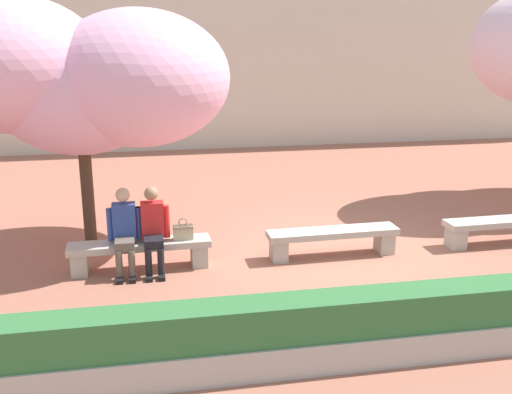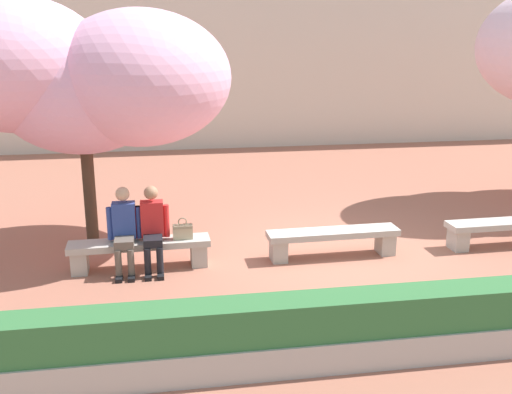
{
  "view_description": "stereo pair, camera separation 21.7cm",
  "coord_description": "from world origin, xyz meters",
  "views": [
    {
      "loc": [
        -2.91,
        -8.69,
        3.53
      ],
      "look_at": [
        -1.22,
        0.2,
        1.0
      ],
      "focal_mm": 42.0,
      "sensor_mm": 36.0,
      "label": 1
    },
    {
      "loc": [
        -2.7,
        -8.72,
        3.53
      ],
      "look_at": [
        -1.22,
        0.2,
        1.0
      ],
      "focal_mm": 42.0,
      "sensor_mm": 36.0,
      "label": 2
    }
  ],
  "objects": [
    {
      "name": "ground_plane",
      "position": [
        0.0,
        0.0,
        0.0
      ],
      "size": [
        100.0,
        100.0,
        0.0
      ],
      "primitive_type": "plane",
      "color": "#9E604C"
    },
    {
      "name": "building_facade",
      "position": [
        0.0,
        11.41,
        3.66
      ],
      "size": [
        28.0,
        4.0,
        7.33
      ],
      "primitive_type": "cube",
      "color": "beige",
      "rests_on": "ground"
    },
    {
      "name": "stone_bench_west_end",
      "position": [
        -3.05,
        0.0,
        0.31
      ],
      "size": [
        2.14,
        0.46,
        0.45
      ],
      "color": "#ADA89E",
      "rests_on": "ground"
    },
    {
      "name": "stone_bench_near_west",
      "position": [
        0.0,
        0.0,
        0.31
      ],
      "size": [
        2.14,
        0.46,
        0.45
      ],
      "color": "#ADA89E",
      "rests_on": "ground"
    },
    {
      "name": "stone_bench_center",
      "position": [
        3.05,
        0.0,
        0.31
      ],
      "size": [
        2.14,
        0.46,
        0.45
      ],
      "color": "#ADA89E",
      "rests_on": "ground"
    },
    {
      "name": "person_seated_left",
      "position": [
        -3.26,
        -0.05,
        0.7
      ],
      "size": [
        0.51,
        0.68,
        1.29
      ],
      "color": "black",
      "rests_on": "ground"
    },
    {
      "name": "person_seated_right",
      "position": [
        -2.84,
        -0.05,
        0.7
      ],
      "size": [
        0.51,
        0.68,
        1.29
      ],
      "color": "black",
      "rests_on": "ground"
    },
    {
      "name": "handbag",
      "position": [
        -2.39,
        -0.01,
        0.58
      ],
      "size": [
        0.3,
        0.15,
        0.34
      ],
      "color": "tan",
      "rests_on": "stone_bench_west_end"
    },
    {
      "name": "cherry_tree_main",
      "position": [
        -3.83,
        1.29,
        2.81
      ],
      "size": [
        4.77,
        3.05,
        4.07
      ],
      "color": "#473323",
      "rests_on": "ground"
    },
    {
      "name": "planter_hedge_foreground",
      "position": [
        0.0,
        -3.1,
        0.39
      ],
      "size": [
        11.86,
        0.5,
        0.8
      ],
      "color": "#ADA89E",
      "rests_on": "ground"
    }
  ]
}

